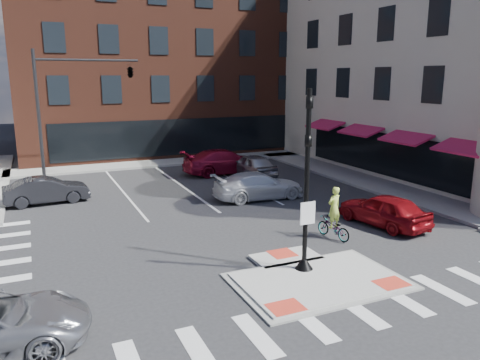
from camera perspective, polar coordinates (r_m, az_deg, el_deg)
name	(u,v)px	position (r m, az deg, el deg)	size (l,w,h in m)	color
ground	(310,276)	(15.94, 8.56, -11.54)	(120.00, 120.00, 0.00)	#28282B
refuge_island	(315,278)	(15.72, 9.08, -11.71)	(5.40, 4.65, 0.13)	gray
sidewalk_e	(372,183)	(29.76, 15.76, -0.31)	(3.00, 24.00, 0.15)	gray
sidewalk_n	(189,160)	(36.46, -6.22, 2.41)	(26.00, 3.00, 0.15)	gray
building_n	(154,61)	(45.52, -10.48, 14.06)	(24.40, 18.40, 15.50)	#55271A
building_far_left	(61,88)	(64.30, -20.95, 10.47)	(10.00, 12.00, 10.00)	slate
building_far_right	(158,79)	(68.31, -9.97, 12.01)	(12.00, 12.00, 12.00)	brown
signal_pole	(306,205)	(15.45, 8.05, -3.01)	(0.60, 0.60, 5.98)	black
mast_arm_signal	(107,80)	(30.50, -15.96, 11.62)	(6.10, 2.24, 8.00)	black
red_sedan	(384,210)	(21.54, 17.12, -3.48)	(1.71, 4.24, 1.44)	maroon
white_pickup	(259,186)	(25.07, 2.28, -0.70)	(2.01, 4.94, 1.43)	silver
bg_car_dark	(47,190)	(26.17, -22.50, -1.17)	(1.46, 4.18, 1.38)	#232328
bg_car_silver	(252,165)	(30.59, 1.45, 1.82)	(1.80, 4.46, 1.52)	#A4A6AC
bg_car_red	(225,162)	(31.54, -1.90, 2.26)	(2.31, 5.68, 1.65)	maroon
cyclist	(333,221)	(19.37, 11.33, -4.94)	(0.92, 1.78, 2.15)	#3F3F44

